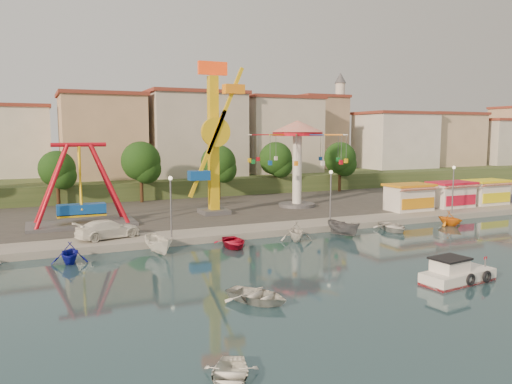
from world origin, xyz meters
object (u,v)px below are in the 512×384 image
cabin_motorboat (456,275)px  pirate_ship_ride (80,187)px  wave_swinger (297,144)px  rowboat_a (257,295)px  kamikaze_tower (216,142)px  van (108,229)px

cabin_motorboat → pirate_ship_ride: bearing=119.5°
wave_swinger → rowboat_a: (-17.82, -27.95, -7.80)m
kamikaze_tower → cabin_motorboat: (6.11, -28.42, -8.08)m
kamikaze_tower → rowboat_a: 28.74m
pirate_ship_ride → cabin_motorboat: (20.34, -27.23, -3.91)m
wave_swinger → van: wave_swinger is taller
wave_swinger → cabin_motorboat: 31.06m
pirate_ship_ride → kamikaze_tower: 14.88m
pirate_ship_ride → cabin_motorboat: bearing=-53.2°
kamikaze_tower → van: (-12.71, -8.27, -7.18)m
kamikaze_tower → rowboat_a: bearing=-104.8°
wave_swinger → van: bearing=-157.8°
kamikaze_tower → pirate_ship_ride: bearing=-175.2°
kamikaze_tower → rowboat_a: (-7.03, -26.64, -8.17)m
rowboat_a → pirate_ship_ride: bearing=74.8°
van → kamikaze_tower: bearing=-72.9°
wave_swinger → van: (-23.50, -9.57, -6.81)m
pirate_ship_ride → kamikaze_tower: (14.23, 1.18, 4.17)m
cabin_motorboat → van: van is taller
kamikaze_tower → rowboat_a: size_ratio=4.30×
wave_swinger → van: 26.28m
van → pirate_ship_ride: bearing=-3.9°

